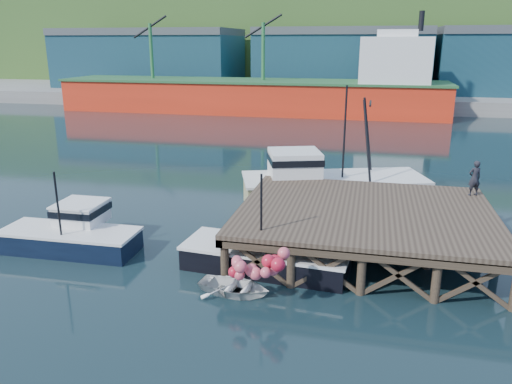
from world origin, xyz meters
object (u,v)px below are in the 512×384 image
(trawler, at_px, (330,182))
(dockworker, at_px, (475,178))
(boat_navy, at_px, (73,233))
(boat_black, at_px, (268,249))
(dinghy, at_px, (234,287))

(trawler, xyz_separation_m, dockworker, (7.66, -3.02, 1.52))
(boat_navy, relative_size, dockworker, 3.62)
(boat_navy, bearing_deg, dockworker, 17.75)
(trawler, relative_size, dockworker, 6.34)
(trawler, height_order, dockworker, trawler)
(boat_black, height_order, trawler, trawler)
(trawler, height_order, dinghy, trawler)
(trawler, bearing_deg, dockworker, -39.83)
(boat_navy, xyz_separation_m, dockworker, (19.32, 6.60, 2.22))
(boat_navy, height_order, boat_black, boat_black)
(boat_black, bearing_deg, dockworker, 38.79)
(boat_black, xyz_separation_m, trawler, (1.92, 9.42, 0.69))
(boat_navy, distance_m, trawler, 15.13)
(boat_black, bearing_deg, dinghy, -100.35)
(boat_navy, height_order, dockworker, boat_navy)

